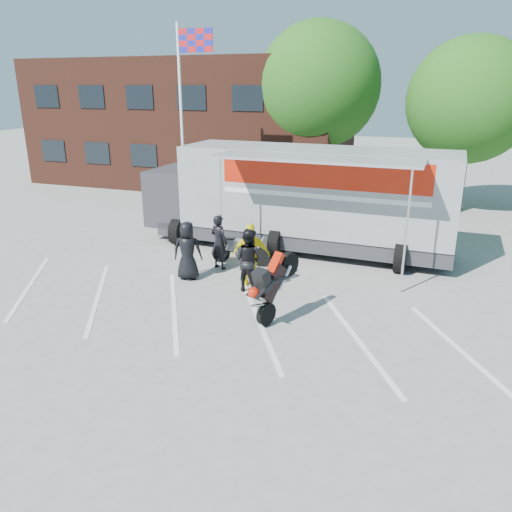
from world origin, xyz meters
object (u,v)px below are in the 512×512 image
Objects in this scene: tree_mid at (470,101)px; spectator_hivis at (251,255)px; parked_motorcycle at (241,264)px; stunt_bike_rider at (283,317)px; flagpole at (186,99)px; spectator_leather_a at (188,251)px; spectator_leather_c at (248,260)px; spectator_leather_b at (219,242)px; tree_left at (318,86)px; transporter_truck at (300,249)px.

spectator_hivis is at bearing -116.50° from tree_mid.
parked_motorcycle is 4.19m from stunt_bike_rider.
flagpole reaches higher than tree_mid.
spectator_leather_c is at bearing 157.91° from spectator_leather_a.
spectator_leather_c is (1.52, -1.40, 0.04)m from spectator_leather_b.
tree_left is 4.92× the size of spectator_leather_b.
tree_left reaches higher than spectator_leather_b.
spectator_leather_b is 0.94× the size of spectator_hivis.
transporter_truck is (5.87, -2.98, -5.05)m from flagpole.
tree_left is at bearing -109.41° from spectator_leather_a.
tree_mid reaches higher than spectator_leather_b.
tree_mid is at bearing -36.24° from parked_motorcycle.
transporter_truck is 6.44× the size of spectator_leather_b.
spectator_leather_c is (5.44, -7.14, -4.14)m from flagpole.
spectator_leather_b is (-1.94, -2.77, 0.88)m from transporter_truck.
spectator_leather_c is (1.20, -13.14, -4.65)m from tree_left.
tree_mid is 0.68× the size of transporter_truck.
spectator_leather_c is (-0.43, -4.16, 0.92)m from transporter_truck.
parked_motorcycle is at bearing 148.95° from stunt_bike_rider.
spectator_leather_b is at bearing -91.54° from tree_left.
transporter_truck is 6.32× the size of spectator_leather_a.
parked_motorcycle is (-6.81, -10.15, -4.94)m from tree_mid.
tree_mid is 4.29× the size of spectator_leather_a.
stunt_bike_rider is at bearing -107.79° from tree_mid.
transporter_truck is at bearing -123.97° from tree_mid.
stunt_bike_rider is (1.03, -5.55, 0.00)m from transporter_truck.
tree_left is at bearing -73.29° from spectator_leather_c.
spectator_leather_b is 0.96× the size of spectator_leather_c.
spectator_hivis is (-1.52, 1.78, 0.93)m from stunt_bike_rider.
stunt_bike_rider is at bearing 156.56° from spectator_leather_b.
tree_left is 12.46m from parked_motorcycle.
tree_mid reaches higher than spectator_leather_a.
parked_motorcycle is 1.17× the size of spectator_leather_b.
parked_motorcycle is at bearing -123.86° from tree_mid.
spectator_leather_a is 1.98m from spectator_hivis.
flagpole reaches higher than stunt_bike_rider.
transporter_truck is at bearing -79.74° from tree_left.
transporter_truck is 5.50× the size of parked_motorcycle.
transporter_truck is at bearing -35.83° from parked_motorcycle.
spectator_leather_b is (-0.32, -11.74, -4.69)m from tree_left.
spectator_leather_b is at bearing -31.15° from spectator_leather_c.
tree_mid is 13.62m from spectator_leather_b.
stunt_bike_rider is 1.05× the size of spectator_leather_c.
transporter_truck is 6.07× the size of spectator_hivis.
parked_motorcycle is at bearing -78.19° from spectator_hivis.
flagpole is at bearing 38.37° from parked_motorcycle.
tree_mid is 13.73m from spectator_hivis.
flagpole reaches higher than spectator_leather_c.
tree_mid is 14.82m from spectator_leather_a.
spectator_leather_c reaches higher than spectator_leather_b.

